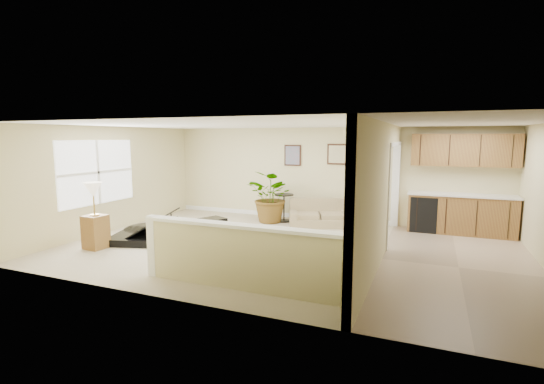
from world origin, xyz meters
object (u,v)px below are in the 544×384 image
at_px(accent_table, 284,204).
at_px(lamp_stand, 95,221).
at_px(palm_plant, 272,197).
at_px(piano, 152,213).
at_px(small_plant, 362,219).
at_px(loveseat, 320,213).
at_px(piano_bench, 205,233).

bearing_deg(accent_table, lamp_stand, -124.30).
xyz_separation_m(palm_plant, lamp_stand, (-2.39, -3.63, -0.10)).
bearing_deg(piano, accent_table, 35.60).
distance_m(small_plant, lamp_stand, 6.10).
bearing_deg(lamp_stand, piano, 62.68).
bearing_deg(accent_table, loveseat, -4.92).
distance_m(piano, lamp_stand, 1.20).
bearing_deg(lamp_stand, piano_bench, 26.26).
xyz_separation_m(accent_table, small_plant, (2.09, -0.02, -0.25)).
bearing_deg(piano, small_plant, 15.97).
xyz_separation_m(accent_table, palm_plant, (-0.25, -0.23, 0.20)).
relative_size(accent_table, small_plant, 1.39).
bearing_deg(piano, loveseat, 23.45).
bearing_deg(loveseat, lamp_stand, -154.45).
distance_m(loveseat, lamp_stand, 5.26).
height_order(loveseat, small_plant, loveseat).
height_order(piano_bench, palm_plant, palm_plant).
relative_size(palm_plant, lamp_stand, 1.15).
height_order(piano, palm_plant, piano).
bearing_deg(piano_bench, lamp_stand, -153.74).
distance_m(piano_bench, small_plant, 3.98).
bearing_deg(piano_bench, piano, 176.42).
distance_m(piano, small_plant, 5.03).
bearing_deg(loveseat, piano, -159.24).
distance_m(piano, piano_bench, 1.46).
distance_m(accent_table, small_plant, 2.10).
distance_m(loveseat, accent_table, 1.03).
xyz_separation_m(loveseat, lamp_stand, (-3.66, -3.78, 0.24)).
bearing_deg(accent_table, small_plant, -0.55).
xyz_separation_m(piano, lamp_stand, (-0.55, -1.06, -0.02)).
relative_size(palm_plant, small_plant, 2.92).
bearing_deg(palm_plant, piano_bench, -98.88).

